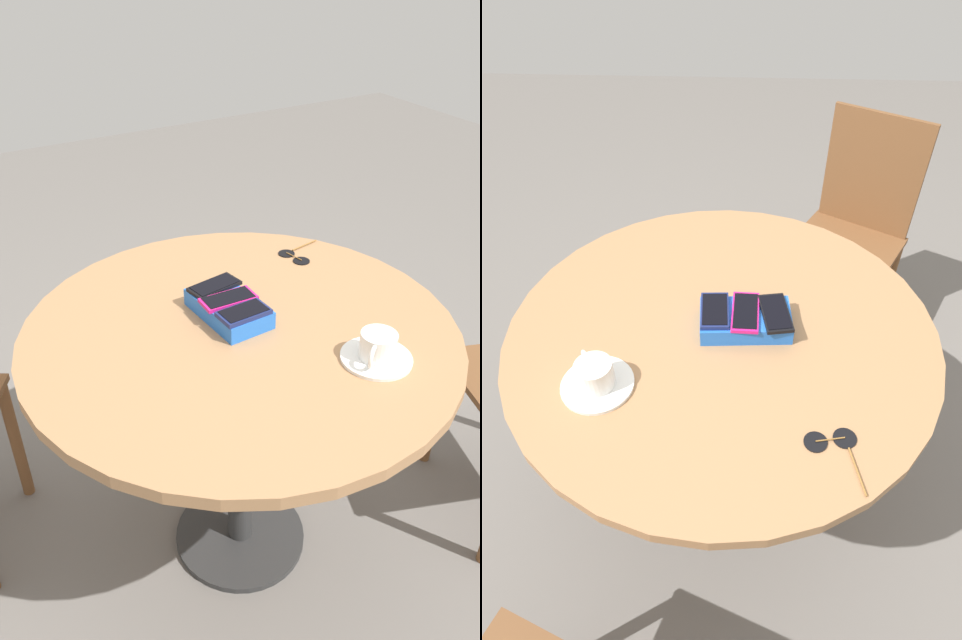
# 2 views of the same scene
# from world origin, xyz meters

# --- Properties ---
(ground_plane) EXTENTS (8.00, 8.00, 0.00)m
(ground_plane) POSITION_xyz_m (0.00, 0.00, 0.00)
(ground_plane) COLOR slate
(round_table) EXTENTS (1.03, 1.03, 0.76)m
(round_table) POSITION_xyz_m (0.00, 0.00, 0.66)
(round_table) COLOR #2D2D2D
(round_table) RESTS_ON ground_plane
(phone_box) EXTENTS (0.22, 0.14, 0.04)m
(phone_box) POSITION_xyz_m (-0.06, 0.00, 0.79)
(phone_box) COLOR blue
(phone_box) RESTS_ON round_table
(phone_black) EXTENTS (0.08, 0.14, 0.01)m
(phone_black) POSITION_xyz_m (-0.12, -0.00, 0.81)
(phone_black) COLOR black
(phone_black) RESTS_ON phone_box
(phone_magenta) EXTENTS (0.07, 0.13, 0.01)m
(phone_magenta) POSITION_xyz_m (-0.05, 0.00, 0.81)
(phone_magenta) COLOR #D11975
(phone_magenta) RESTS_ON phone_box
(phone_navy) EXTENTS (0.07, 0.12, 0.01)m
(phone_navy) POSITION_xyz_m (0.02, 0.00, 0.81)
(phone_navy) COLOR navy
(phone_navy) RESTS_ON phone_box
(saucer) EXTENTS (0.16, 0.16, 0.01)m
(saucer) POSITION_xyz_m (0.26, 0.19, 0.77)
(saucer) COLOR white
(saucer) RESTS_ON round_table
(coffee_cup) EXTENTS (0.08, 0.10, 0.06)m
(coffee_cup) POSITION_xyz_m (0.26, 0.19, 0.80)
(coffee_cup) COLOR white
(coffee_cup) RESTS_ON saucer
(sunglasses) EXTENTS (0.11, 0.14, 0.01)m
(sunglasses) POSITION_xyz_m (-0.23, 0.31, 0.77)
(sunglasses) COLOR black
(sunglasses) RESTS_ON round_table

